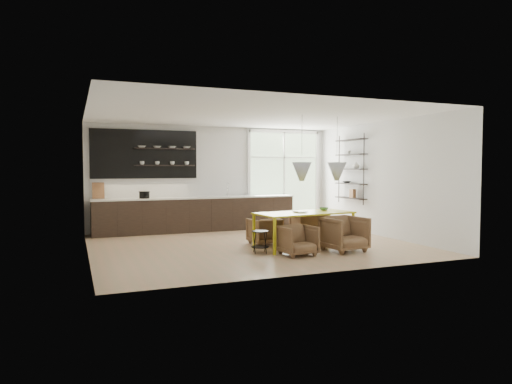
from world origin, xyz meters
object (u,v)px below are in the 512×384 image
Objects in this scene: dining_table at (304,215)px; armchair_front_left at (298,240)px; armchair_back_right at (308,226)px; wire_stool at (260,239)px; armchair_front_right at (344,234)px; armchair_back_left at (264,231)px.

dining_table is 3.36× the size of armchair_front_left.
armchair_back_right is 2.01m from armchair_front_left.
armchair_front_right is at bearing -15.89° from wire_stool.
armchair_front_left is (0.09, -1.47, -0.00)m from armchair_back_left.
dining_table is at bearing 50.89° from armchair_front_left.
wire_stool is (-1.13, -0.22, -0.43)m from dining_table.
dining_table is 4.87× the size of wire_stool.
armchair_back_left reaches higher than wire_stool.
armchair_back_right is 1.11× the size of armchair_front_left.
armchair_back_right is 1.63m from armchair_front_right.
dining_table reaches higher than armchair_back_left.
armchair_back_left and armchair_front_left have the same top height.
armchair_back_left is 0.82× the size of armchair_front_right.
wire_stool is (-1.69, 0.48, -0.07)m from armchair_front_right.
armchair_front_left is (-1.13, -1.66, -0.03)m from armchair_back_right.
dining_table is 1.05m from armchair_back_left.
armchair_back_right is at bearing 82.37° from armchair_front_right.
wire_stool is (-0.50, -0.95, -0.01)m from armchair_back_left.
armchair_back_right is (0.59, 0.92, -0.39)m from dining_table.
dining_table is 1.16m from armchair_back_right.
armchair_front_right reaches higher than armchair_front_left.
dining_table is at bearing 62.16° from armchair_back_right.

